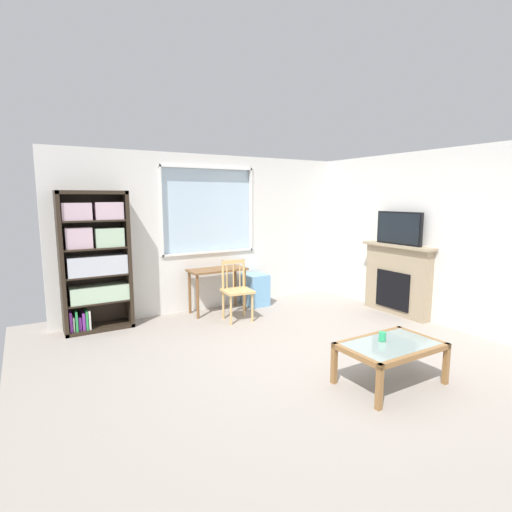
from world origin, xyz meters
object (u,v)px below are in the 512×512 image
Objects in this scene: bookshelf at (95,259)px; coffee_table at (391,349)px; wooden_chair at (237,290)px; fireplace at (397,279)px; desk_under_window at (217,276)px; sippy_cup at (382,336)px; plastic_drawer_unit at (256,290)px; tv at (399,228)px.

bookshelf is 1.94× the size of coffee_table.
fireplace is (2.32, -1.01, 0.09)m from wooden_chair.
bookshelf is 2.09× the size of desk_under_window.
sippy_cup is (0.31, -2.51, -0.00)m from wooden_chair.
sippy_cup is at bearing -96.57° from plastic_drawer_unit.
sippy_cup is at bearing -143.32° from fireplace.
wooden_chair is 2.54m from fireplace.
desk_under_window reaches higher than plastic_drawer_unit.
sippy_cup is (-0.02, 0.09, 0.10)m from coffee_table.
tv reaches higher than coffee_table.
fireplace is at bearing 38.65° from coffee_table.
bookshelf is 3.85m from sippy_cup.
coffee_table is at bearing -95.96° from plastic_drawer_unit.
wooden_chair is at bearing -81.76° from desk_under_window.
wooden_chair is at bearing -139.73° from plastic_drawer_unit.
desk_under_window is 0.93× the size of coffee_table.
bookshelf is 2.14× the size of wooden_chair.
desk_under_window is at bearing 97.28° from sippy_cup.
wooden_chair is 0.73× the size of fireplace.
bookshelf is 1.55× the size of fireplace.
bookshelf is at bearing 176.60° from desk_under_window.
desk_under_window is at bearing -176.14° from plastic_drawer_unit.
tv is at bearing 38.90° from coffee_table.
plastic_drawer_unit is (2.53, -0.06, -0.73)m from bookshelf.
fireplace is 2.55m from coffee_table.
plastic_drawer_unit is 3.10m from sippy_cup.
fireplace is 13.78× the size of sippy_cup.
plastic_drawer_unit is at bearing 136.15° from tv.
tv is at bearing -32.66° from desk_under_window.
bookshelf reaches higher than tv.
desk_under_window is at bearing 97.49° from coffee_table.
plastic_drawer_unit is 2.52m from tv.
fireplace is at bearing -21.28° from bookshelf.
bookshelf reaches higher than plastic_drawer_unit.
fireplace is at bearing 36.68° from sippy_cup.
bookshelf is 21.39× the size of sippy_cup.
wooden_chair is 1.67× the size of plastic_drawer_unit.
coffee_table is 0.14m from sippy_cup.
bookshelf is at bearing 161.61° from wooden_chair.
desk_under_window is 1.71× the size of plastic_drawer_unit.
wooden_chair is 2.63m from coffee_table.
wooden_chair reaches higher than plastic_drawer_unit.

